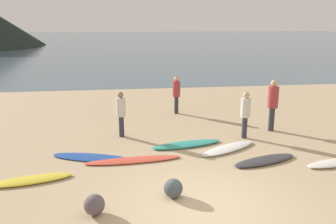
% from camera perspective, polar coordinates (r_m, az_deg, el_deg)
% --- Properties ---
extents(ground_plane, '(120.00, 120.00, 0.20)m').
position_cam_1_polar(ground_plane, '(17.05, -2.08, 1.48)').
color(ground_plane, tan).
rests_on(ground_plane, ground).
extents(ocean_water, '(140.00, 100.00, 0.01)m').
position_cam_1_polar(ocean_water, '(69.85, -6.49, 11.59)').
color(ocean_water, '#475B6B').
rests_on(ocean_water, ground).
extents(surfboard_0, '(2.03, 0.93, 0.09)m').
position_cam_1_polar(surfboard_0, '(9.30, -21.50, -10.28)').
color(surfboard_0, yellow).
rests_on(surfboard_0, ground).
extents(surfboard_1, '(2.52, 1.35, 0.06)m').
position_cam_1_polar(surfboard_1, '(10.26, -12.20, -7.28)').
color(surfboard_1, '#1E479E').
rests_on(surfboard_1, ground).
extents(surfboard_2, '(2.72, 0.66, 0.07)m').
position_cam_1_polar(surfboard_2, '(9.90, -5.71, -7.81)').
color(surfboard_2, '#D84C38').
rests_on(surfboard_2, ground).
extents(surfboard_3, '(2.35, 1.04, 0.10)m').
position_cam_1_polar(surfboard_3, '(11.02, 3.06, -5.27)').
color(surfboard_3, teal).
rests_on(surfboard_3, ground).
extents(surfboard_4, '(2.11, 1.50, 0.10)m').
position_cam_1_polar(surfboard_4, '(10.83, 9.79, -5.85)').
color(surfboard_4, white).
rests_on(surfboard_4, ground).
extents(surfboard_5, '(2.09, 1.15, 0.10)m').
position_cam_1_polar(surfboard_5, '(10.16, 15.53, -7.60)').
color(surfboard_5, '#333338').
rests_on(surfboard_5, ground).
extents(surfboard_6, '(1.96, 0.84, 0.10)m').
position_cam_1_polar(surfboard_6, '(10.69, 25.78, -7.45)').
color(surfboard_6, silver).
rests_on(surfboard_6, ground).
extents(person_0, '(0.32, 0.32, 1.57)m').
position_cam_1_polar(person_0, '(11.75, 12.53, 0.14)').
color(person_0, '#2D2D38').
rests_on(person_0, ground).
extents(person_1, '(0.31, 0.31, 1.54)m').
position_cam_1_polar(person_1, '(11.71, -7.70, 0.25)').
color(person_1, '#2D2D38').
rests_on(person_1, ground).
extents(person_2, '(0.32, 0.32, 1.58)m').
position_cam_1_polar(person_2, '(14.55, 1.38, 3.32)').
color(person_2, '#2D2D38').
rests_on(person_2, ground).
extents(person_3, '(0.37, 0.37, 1.83)m').
position_cam_1_polar(person_3, '(12.75, 16.75, 1.71)').
color(person_3, '#2D2D38').
rests_on(person_3, ground).
extents(beach_rock_near, '(0.43, 0.43, 0.43)m').
position_cam_1_polar(beach_rock_near, '(7.93, 0.85, -12.33)').
color(beach_rock_near, '#424C51').
rests_on(beach_rock_near, ground).
extents(beach_rock_far, '(0.43, 0.43, 0.43)m').
position_cam_1_polar(beach_rock_far, '(7.45, -11.94, -14.57)').
color(beach_rock_far, '#594C51').
rests_on(beach_rock_far, ground).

